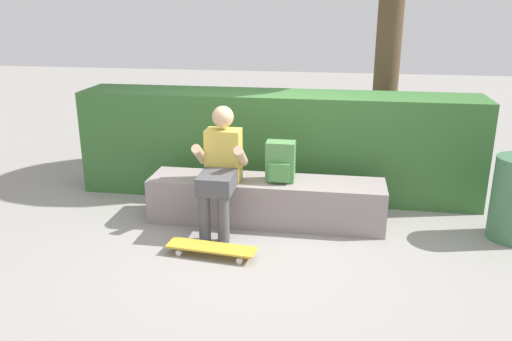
% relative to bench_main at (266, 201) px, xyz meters
% --- Properties ---
extents(ground_plane, '(24.00, 24.00, 0.00)m').
position_rel_bench_main_xyz_m(ground_plane, '(0.00, -0.37, -0.22)').
color(ground_plane, gray).
extents(bench_main, '(2.36, 0.52, 0.45)m').
position_rel_bench_main_xyz_m(bench_main, '(0.00, 0.00, 0.00)').
color(bench_main, gray).
rests_on(bench_main, ground).
extents(person_skater, '(0.49, 0.62, 1.20)m').
position_rel_bench_main_xyz_m(person_skater, '(-0.41, -0.22, 0.42)').
color(person_skater, gold).
rests_on(person_skater, ground).
extents(skateboard_near_person, '(0.82, 0.29, 0.09)m').
position_rel_bench_main_xyz_m(skateboard_near_person, '(-0.37, -0.83, -0.15)').
color(skateboard_near_person, gold).
rests_on(skateboard_near_person, ground).
extents(backpack_on_bench, '(0.28, 0.23, 0.40)m').
position_rel_bench_main_xyz_m(backpack_on_bench, '(0.14, -0.01, 0.42)').
color(backpack_on_bench, '#51894C').
rests_on(backpack_on_bench, bench_main).
extents(hedge_row, '(4.48, 0.68, 1.17)m').
position_rel_bench_main_xyz_m(hedge_row, '(0.01, 0.86, 0.36)').
color(hedge_row, '#376831').
rests_on(hedge_row, ground).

